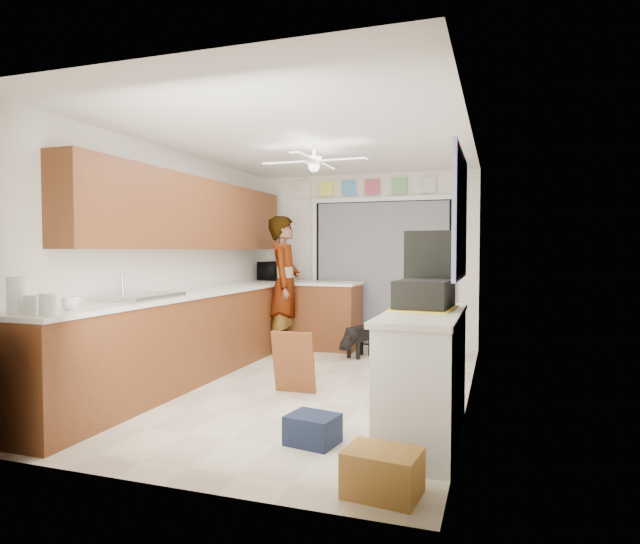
% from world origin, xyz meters
% --- Properties ---
extents(floor, '(5.00, 5.00, 0.00)m').
position_xyz_m(floor, '(0.00, 0.00, 0.00)').
color(floor, beige).
rests_on(floor, ground).
extents(ceiling, '(5.00, 5.00, 0.00)m').
position_xyz_m(ceiling, '(0.00, 0.00, 2.50)').
color(ceiling, white).
rests_on(ceiling, ground).
extents(wall_back, '(3.20, 0.00, 3.20)m').
position_xyz_m(wall_back, '(0.00, 2.50, 1.25)').
color(wall_back, white).
rests_on(wall_back, ground).
extents(wall_front, '(3.20, 0.00, 3.20)m').
position_xyz_m(wall_front, '(0.00, -2.50, 1.25)').
color(wall_front, white).
rests_on(wall_front, ground).
extents(wall_left, '(0.00, 5.00, 5.00)m').
position_xyz_m(wall_left, '(-1.60, 0.00, 1.25)').
color(wall_left, white).
rests_on(wall_left, ground).
extents(wall_right, '(0.00, 5.00, 5.00)m').
position_xyz_m(wall_right, '(1.60, 0.00, 1.25)').
color(wall_right, white).
rests_on(wall_right, ground).
extents(left_base_cabinets, '(0.60, 4.80, 0.90)m').
position_xyz_m(left_base_cabinets, '(-1.30, 0.00, 0.45)').
color(left_base_cabinets, brown).
rests_on(left_base_cabinets, floor).
extents(left_countertop, '(0.62, 4.80, 0.04)m').
position_xyz_m(left_countertop, '(-1.29, 0.00, 0.92)').
color(left_countertop, white).
rests_on(left_countertop, left_base_cabinets).
extents(upper_cabinets, '(0.32, 4.00, 0.80)m').
position_xyz_m(upper_cabinets, '(-1.44, 0.20, 1.80)').
color(upper_cabinets, brown).
rests_on(upper_cabinets, wall_left).
extents(sink_basin, '(0.50, 0.76, 0.06)m').
position_xyz_m(sink_basin, '(-1.29, -1.00, 0.95)').
color(sink_basin, silver).
rests_on(sink_basin, left_countertop).
extents(faucet, '(0.03, 0.03, 0.22)m').
position_xyz_m(faucet, '(-1.48, -1.00, 1.05)').
color(faucet, silver).
rests_on(faucet, left_countertop).
extents(peninsula_base, '(1.00, 0.60, 0.90)m').
position_xyz_m(peninsula_base, '(-0.50, 2.00, 0.45)').
color(peninsula_base, brown).
rests_on(peninsula_base, floor).
extents(peninsula_top, '(1.04, 0.64, 0.04)m').
position_xyz_m(peninsula_top, '(-0.50, 2.00, 0.92)').
color(peninsula_top, white).
rests_on(peninsula_top, peninsula_base).
extents(back_opening_recess, '(2.00, 0.06, 2.10)m').
position_xyz_m(back_opening_recess, '(0.25, 2.47, 1.05)').
color(back_opening_recess, black).
rests_on(back_opening_recess, wall_back).
extents(curtain_panel, '(1.90, 0.03, 2.05)m').
position_xyz_m(curtain_panel, '(0.25, 2.43, 1.05)').
color(curtain_panel, gray).
rests_on(curtain_panel, wall_back).
extents(door_trim_left, '(0.06, 0.04, 2.10)m').
position_xyz_m(door_trim_left, '(-0.77, 2.44, 1.05)').
color(door_trim_left, white).
rests_on(door_trim_left, wall_back).
extents(door_trim_right, '(0.06, 0.04, 2.10)m').
position_xyz_m(door_trim_right, '(1.27, 2.44, 1.05)').
color(door_trim_right, white).
rests_on(door_trim_right, wall_back).
extents(door_trim_head, '(2.10, 0.04, 0.06)m').
position_xyz_m(door_trim_head, '(0.25, 2.44, 2.12)').
color(door_trim_head, white).
rests_on(door_trim_head, wall_back).
extents(header_frame_0, '(0.22, 0.02, 0.22)m').
position_xyz_m(header_frame_0, '(-0.60, 2.47, 2.30)').
color(header_frame_0, '#F3F551').
rests_on(header_frame_0, wall_back).
extents(header_frame_1, '(0.22, 0.02, 0.22)m').
position_xyz_m(header_frame_1, '(-0.25, 2.47, 2.30)').
color(header_frame_1, '#4D9FCD').
rests_on(header_frame_1, wall_back).
extents(header_frame_2, '(0.22, 0.02, 0.22)m').
position_xyz_m(header_frame_2, '(0.10, 2.47, 2.30)').
color(header_frame_2, '#C34963').
rests_on(header_frame_2, wall_back).
extents(header_frame_3, '(0.22, 0.02, 0.22)m').
position_xyz_m(header_frame_3, '(0.50, 2.47, 2.30)').
color(header_frame_3, '#66B270').
rests_on(header_frame_3, wall_back).
extents(header_frame_4, '(0.22, 0.02, 0.22)m').
position_xyz_m(header_frame_4, '(0.90, 2.47, 2.30)').
color(header_frame_4, beige).
rests_on(header_frame_4, wall_back).
extents(route66_sign, '(0.22, 0.02, 0.26)m').
position_xyz_m(route66_sign, '(-0.95, 2.47, 2.30)').
color(route66_sign, silver).
rests_on(route66_sign, wall_back).
extents(right_counter_base, '(0.50, 1.40, 0.90)m').
position_xyz_m(right_counter_base, '(1.35, -1.20, 0.45)').
color(right_counter_base, white).
rests_on(right_counter_base, floor).
extents(right_counter_top, '(0.54, 1.44, 0.04)m').
position_xyz_m(right_counter_top, '(1.34, -1.20, 0.92)').
color(right_counter_top, white).
rests_on(right_counter_top, right_counter_base).
extents(abstract_painting, '(0.03, 1.15, 0.95)m').
position_xyz_m(abstract_painting, '(1.58, -1.00, 1.65)').
color(abstract_painting, '#F75BBD').
rests_on(abstract_painting, wall_right).
extents(ceiling_fan, '(1.14, 1.14, 0.24)m').
position_xyz_m(ceiling_fan, '(0.00, 0.20, 2.32)').
color(ceiling_fan, white).
rests_on(ceiling_fan, ceiling).
extents(microwave, '(0.38, 0.53, 0.28)m').
position_xyz_m(microwave, '(-1.33, 2.24, 1.08)').
color(microwave, black).
rests_on(microwave, left_countertop).
extents(cup, '(0.14, 0.14, 0.10)m').
position_xyz_m(cup, '(-1.21, -1.93, 0.99)').
color(cup, white).
rests_on(cup, left_countertop).
extents(jar_a, '(0.13, 0.13, 0.15)m').
position_xyz_m(jar_a, '(-1.11, -2.24, 1.02)').
color(jar_a, silver).
rests_on(jar_a, left_countertop).
extents(jar_b, '(0.11, 0.11, 0.14)m').
position_xyz_m(jar_b, '(-1.25, -2.25, 1.01)').
color(jar_b, silver).
rests_on(jar_b, left_countertop).
extents(paper_towel_roll, '(0.13, 0.13, 0.27)m').
position_xyz_m(paper_towel_roll, '(-1.38, -2.25, 1.07)').
color(paper_towel_roll, white).
rests_on(paper_towel_roll, left_countertop).
extents(suitcase, '(0.43, 0.55, 0.22)m').
position_xyz_m(suitcase, '(1.32, -1.01, 1.05)').
color(suitcase, black).
rests_on(suitcase, right_counter_top).
extents(suitcase_rim, '(0.49, 0.61, 0.02)m').
position_xyz_m(suitcase_rim, '(1.32, -1.01, 0.94)').
color(suitcase_rim, yellow).
rests_on(suitcase_rim, suitcase).
extents(suitcase_lid, '(0.42, 0.06, 0.50)m').
position_xyz_m(suitcase_lid, '(1.32, -0.72, 1.30)').
color(suitcase_lid, black).
rests_on(suitcase_lid, suitcase).
extents(cardboard_box, '(0.45, 0.36, 0.26)m').
position_xyz_m(cardboard_box, '(1.25, -2.20, 0.13)').
color(cardboard_box, gold).
rests_on(cardboard_box, floor).
extents(navy_crate, '(0.39, 0.34, 0.21)m').
position_xyz_m(navy_crate, '(0.61, -1.57, 0.11)').
color(navy_crate, black).
rests_on(navy_crate, floor).
extents(cabinet_door_panel, '(0.42, 0.17, 0.61)m').
position_xyz_m(cabinet_door_panel, '(-0.01, -0.37, 0.31)').
color(cabinet_door_panel, brown).
rests_on(cabinet_door_panel, floor).
extents(man, '(0.56, 0.74, 1.85)m').
position_xyz_m(man, '(-0.88, 1.51, 0.92)').
color(man, white).
rests_on(man, floor).
extents(dog, '(0.42, 0.62, 0.45)m').
position_xyz_m(dog, '(0.15, 1.56, 0.22)').
color(dog, black).
rests_on(dog, floor).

